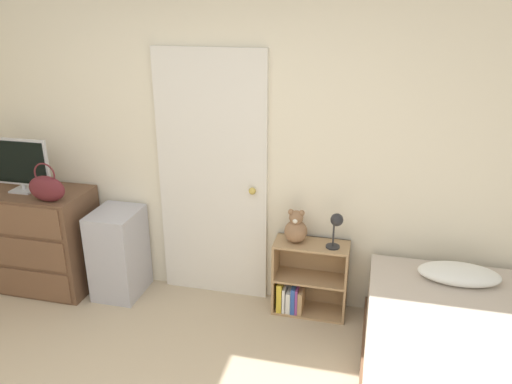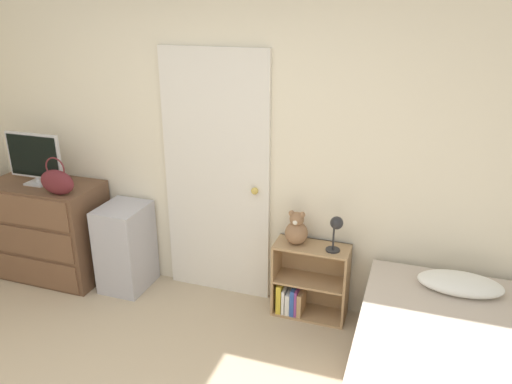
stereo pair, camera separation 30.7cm
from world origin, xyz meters
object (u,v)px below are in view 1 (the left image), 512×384
Objects in this scene: teddy_bear at (296,228)px; storage_bin at (119,253)px; dresser at (36,239)px; bed at (467,381)px; bookshelf at (304,283)px; desk_lamp at (336,224)px; tv at (20,164)px; handbag at (47,188)px.

storage_bin is at bearing -176.47° from teddy_bear.
dresser reaches higher than bed.
bookshelf is 2.15× the size of desk_lamp.
teddy_bear is (2.19, 0.13, 0.28)m from dresser.
bookshelf is at bearing 3.67° from storage_bin.
storage_bin is 1.80m from desk_lamp.
dresser is 3.43× the size of desk_lamp.
desk_lamp is (0.30, -0.04, 0.08)m from teddy_bear.
bed reaches higher than bookshelf.
bookshelf is (2.29, 0.15, -0.85)m from tv.
desk_lamp is at bearing 1.74° from storage_bin.
handbag is 3.17m from bed.
handbag is at bearing -173.37° from desk_lamp.
tv is 1.86× the size of desk_lamp.
storage_bin is at bearing -176.33° from bookshelf.
bed is at bearing -43.58° from desk_lamp.
desk_lamp is (2.49, 0.09, 0.36)m from dresser.
handbag is 1.17× the size of teddy_bear.
handbag reaches higher than bookshelf.
bed is (3.37, -0.71, -0.83)m from tv.
handbag is at bearing 169.51° from bed.
storage_bin is at bearing 3.24° from dresser.
handbag is at bearing -24.42° from tv.
desk_lamp is (1.75, 0.05, 0.43)m from storage_bin.
dresser is at bearing 152.65° from handbag.
storage_bin is 1.54m from bookshelf.
teddy_bear is at bearing 3.59° from tv.
teddy_bear is at bearing 143.62° from bed.
tv reaches higher than bookshelf.
handbag is at bearing -27.35° from dresser.
tv is at bearing -176.32° from bookshelf.
dresser is 3.08× the size of handbag.
bed is (3.04, -0.56, -0.71)m from handbag.
tv is 3.54m from bed.
dresser is 1.30× the size of storage_bin.
tv is at bearing 155.58° from handbag.
tv is 1.05m from storage_bin.
desk_lamp reaches higher than storage_bin.
teddy_bear reaches higher than storage_bin.
bookshelf is 0.30× the size of bed.
storage_bin is at bearing 3.70° from tv.
dresser is 2.21m from teddy_bear.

